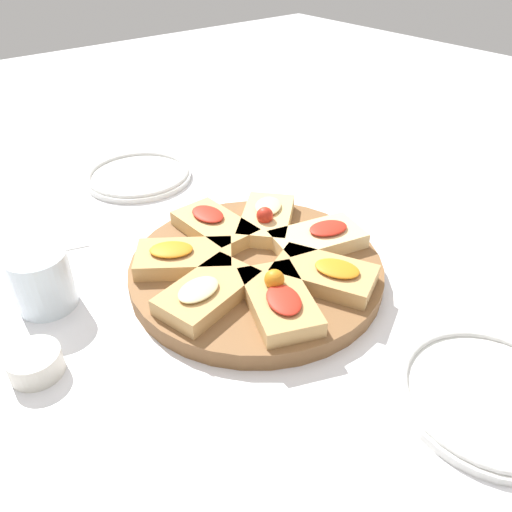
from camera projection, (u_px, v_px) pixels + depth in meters
ground_plane at (256, 276)px, 0.72m from camera, size 3.00×3.00×0.00m
serving_board at (256, 270)px, 0.71m from camera, size 0.36×0.36×0.02m
focaccia_slice_0 at (279, 299)px, 0.62m from camera, size 0.15×0.12×0.04m
focaccia_slice_1 at (325, 274)px, 0.66m from camera, size 0.15×0.12×0.03m
focaccia_slice_2 at (319, 238)px, 0.73m from camera, size 0.10×0.15×0.03m
focaccia_slice_3 at (267, 218)px, 0.78m from camera, size 0.14×0.15×0.04m
focaccia_slice_4 at (212, 226)px, 0.76m from camera, size 0.13×0.08×0.03m
focaccia_slice_5 at (183, 257)px, 0.69m from camera, size 0.14×0.15×0.03m
focaccia_slice_6 at (207, 292)px, 0.63m from camera, size 0.10×0.14×0.03m
plate_left at (139, 175)px, 0.97m from camera, size 0.20×0.20×0.02m
plate_right at (491, 396)px, 0.53m from camera, size 0.20×0.20×0.02m
water_glass at (42, 280)px, 0.65m from camera, size 0.08×0.08×0.08m
napkin_stack at (57, 233)px, 0.81m from camera, size 0.13×0.12×0.00m
dipping_bowl at (35, 362)px, 0.56m from camera, size 0.06×0.06×0.03m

